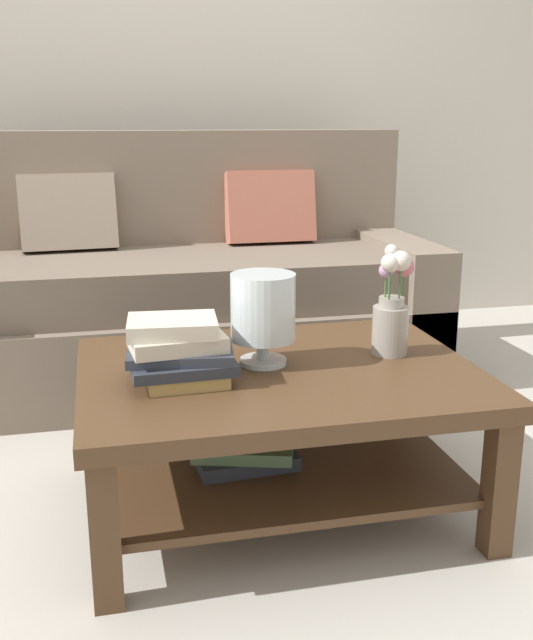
% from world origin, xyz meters
% --- Properties ---
extents(ground_plane, '(10.00, 10.00, 0.00)m').
position_xyz_m(ground_plane, '(0.00, 0.00, 0.00)').
color(ground_plane, '#B7B2A8').
extents(back_wall, '(6.40, 0.12, 2.70)m').
position_xyz_m(back_wall, '(0.00, 1.65, 1.35)').
color(back_wall, beige).
rests_on(back_wall, ground).
extents(couch, '(2.09, 0.90, 1.06)m').
position_xyz_m(couch, '(-0.09, 0.81, 0.36)').
color(couch, '#7A6B5B').
rests_on(couch, ground).
extents(coffee_table, '(1.11, 0.84, 0.43)m').
position_xyz_m(coffee_table, '(0.03, -0.42, 0.31)').
color(coffee_table, '#4C331E').
rests_on(coffee_table, ground).
extents(book_stack_main, '(0.30, 0.23, 0.17)m').
position_xyz_m(book_stack_main, '(-0.25, -0.46, 0.52)').
color(book_stack_main, tan).
rests_on(book_stack_main, coffee_table).
extents(glass_hurricane_vase, '(0.18, 0.18, 0.26)m').
position_xyz_m(glass_hurricane_vase, '(0.00, -0.37, 0.59)').
color(glass_hurricane_vase, silver).
rests_on(glass_hurricane_vase, coffee_table).
extents(flower_pitcher, '(0.12, 0.11, 0.32)m').
position_xyz_m(flower_pitcher, '(0.39, -0.37, 0.57)').
color(flower_pitcher, '#9E998E').
rests_on(flower_pitcher, coffee_table).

